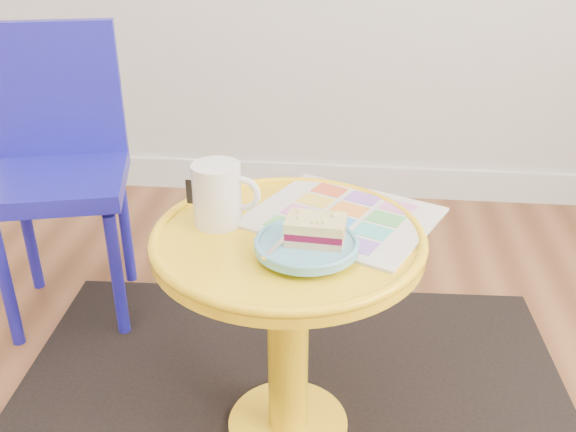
# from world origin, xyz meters

# --- Properties ---
(rug) EXTENTS (1.34, 1.15, 0.01)m
(rug) POSITION_xyz_m (0.49, 0.74, 0.00)
(rug) COLOR black
(rug) RESTS_ON ground
(side_table) EXTENTS (0.51, 0.51, 0.49)m
(side_table) POSITION_xyz_m (0.49, 0.74, 0.35)
(side_table) COLOR yellow
(side_table) RESTS_ON ground
(chair) EXTENTS (0.42, 0.42, 0.77)m
(chair) POSITION_xyz_m (-0.17, 1.19, 0.44)
(chair) COLOR #1C19A6
(chair) RESTS_ON ground
(newspaper) EXTENTS (0.42, 0.40, 0.01)m
(newspaper) POSITION_xyz_m (0.59, 0.82, 0.49)
(newspaper) COLOR silver
(newspaper) RESTS_ON side_table
(mug) EXTENTS (0.13, 0.09, 0.12)m
(mug) POSITION_xyz_m (0.35, 0.78, 0.55)
(mug) COLOR white
(mug) RESTS_ON side_table
(plate) EXTENTS (0.18, 0.18, 0.02)m
(plate) POSITION_xyz_m (0.53, 0.67, 0.50)
(plate) COLOR #5DA9C4
(plate) RESTS_ON newspaper
(cake_slice) EXTENTS (0.11, 0.08, 0.04)m
(cake_slice) POSITION_xyz_m (0.54, 0.68, 0.54)
(cake_slice) COLOR #D3BC8C
(cake_slice) RESTS_ON plate
(fork) EXTENTS (0.07, 0.14, 0.00)m
(fork) POSITION_xyz_m (0.49, 0.67, 0.51)
(fork) COLOR silver
(fork) RESTS_ON plate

